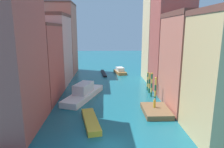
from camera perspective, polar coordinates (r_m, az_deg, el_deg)
ground_plane at (r=45.79m, az=-1.05°, el=-3.32°), size 154.00×154.00×0.00m
building_left_0 at (r=27.46m, az=-27.51°, el=5.38°), size 6.91×10.67×19.40m
building_left_1 at (r=38.12m, az=-20.05°, el=3.08°), size 6.91×11.32×13.44m
building_left_2 at (r=49.04m, az=-16.07°, el=6.69°), size 6.91×11.72×15.84m
building_left_3 at (r=59.97m, az=-13.61°, el=9.55°), size 6.91×10.30×19.53m
building_right_1 at (r=34.25m, az=20.86°, el=3.41°), size 6.91×10.78×15.04m
building_right_2 at (r=43.18m, az=16.09°, el=9.54°), size 6.91×8.40×21.19m
building_right_3 at (r=51.51m, az=13.08°, el=10.31°), size 6.91×8.60×21.59m
waterfront_dock at (r=31.92m, az=12.25°, el=-10.06°), size 3.84×5.65×0.74m
person_on_dock at (r=31.91m, az=11.85°, el=-8.03°), size 0.36×0.36×1.46m
mooring_pole_0 at (r=35.94m, az=12.08°, el=-4.23°), size 0.36×0.36×4.47m
mooring_pole_1 at (r=38.67m, az=11.04°, el=-2.88°), size 0.35×0.35×4.63m
mooring_pole_2 at (r=40.98m, az=10.47°, el=-2.37°), size 0.39×0.39×4.10m
mooring_pole_3 at (r=42.69m, az=9.95°, el=-1.92°), size 0.30×0.30×3.88m
vaporetto_white at (r=37.93m, az=-7.98°, el=-5.28°), size 6.98×12.16×2.78m
gondola_black at (r=57.93m, az=-2.36°, el=0.23°), size 1.78×8.63×0.40m
motorboat_0 at (r=58.30m, az=2.25°, el=0.80°), size 3.51×6.05×1.81m
motorboat_1 at (r=28.15m, az=-5.99°, el=-13.01°), size 3.17×7.56×0.73m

